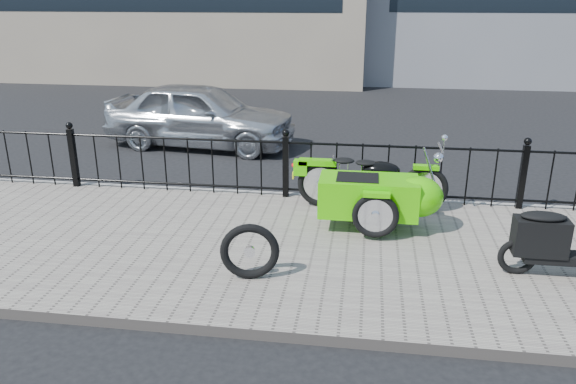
# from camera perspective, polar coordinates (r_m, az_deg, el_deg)

# --- Properties ---
(ground) EXTENTS (120.00, 120.00, 0.00)m
(ground) POSITION_cam_1_polar(r_m,az_deg,el_deg) (7.68, -1.65, -4.58)
(ground) COLOR black
(ground) RESTS_ON ground
(sidewalk) EXTENTS (30.00, 3.80, 0.12)m
(sidewalk) POSITION_cam_1_polar(r_m,az_deg,el_deg) (7.21, -2.33, -5.76)
(sidewalk) COLOR slate
(sidewalk) RESTS_ON ground
(curb) EXTENTS (30.00, 0.10, 0.12)m
(curb) POSITION_cam_1_polar(r_m,az_deg,el_deg) (8.98, -0.09, -0.48)
(curb) COLOR gray
(curb) RESTS_ON ground
(iron_fence) EXTENTS (14.11, 0.11, 1.08)m
(iron_fence) POSITION_cam_1_polar(r_m,az_deg,el_deg) (8.68, -0.23, 2.47)
(iron_fence) COLOR black
(iron_fence) RESTS_ON sidewalk
(motorcycle_sidecar) EXTENTS (2.28, 1.48, 0.98)m
(motorcycle_sidecar) POSITION_cam_1_polar(r_m,az_deg,el_deg) (7.68, 9.48, -0.07)
(motorcycle_sidecar) COLOR black
(motorcycle_sidecar) RESTS_ON sidewalk
(scooter) EXTENTS (1.59, 0.46, 1.08)m
(scooter) POSITION_cam_1_polar(r_m,az_deg,el_deg) (6.94, 26.22, -4.63)
(scooter) COLOR black
(scooter) RESTS_ON sidewalk
(spare_tire) EXTENTS (0.67, 0.21, 0.66)m
(spare_tire) POSITION_cam_1_polar(r_m,az_deg,el_deg) (6.24, -3.91, -6.06)
(spare_tire) COLOR black
(spare_tire) RESTS_ON sidewalk
(sedan_car) EXTENTS (4.19, 2.09, 1.37)m
(sedan_car) POSITION_cam_1_polar(r_m,az_deg,el_deg) (12.18, -8.87, 7.77)
(sedan_car) COLOR #B9BCC1
(sedan_car) RESTS_ON ground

